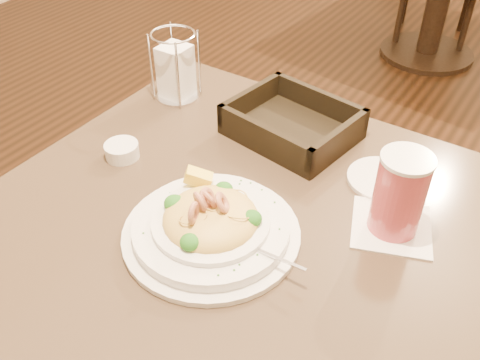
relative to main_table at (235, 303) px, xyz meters
The scene contains 7 objects.
main_table is the anchor object (origin of this frame).
pasta_bowl 0.27m from the main_table, 102.29° to the right, with size 0.34×0.31×0.10m.
drink_glass 0.42m from the main_table, 30.07° to the left, with size 0.17×0.17×0.15m.
bread_basket 0.39m from the main_table, 99.08° to the left, with size 0.28×0.24×0.07m.
napkin_caddy 0.54m from the main_table, 141.31° to the left, with size 0.10×0.10×0.16m.
side_plate 0.39m from the main_table, 54.93° to the left, with size 0.14×0.14×0.01m, color white.
butter_ramekin 0.39m from the main_table, behind, with size 0.07×0.07×0.03m, color white.
Camera 1 is at (0.39, -0.57, 1.40)m, focal length 40.00 mm.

